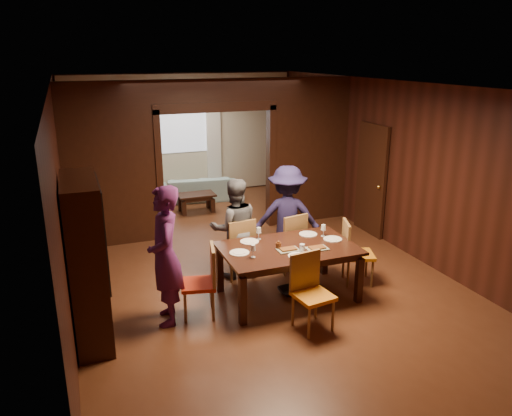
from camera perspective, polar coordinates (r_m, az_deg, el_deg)
name	(u,v)px	position (r m, az deg, el deg)	size (l,w,h in m)	color
floor	(246,261)	(8.42, -1.15, -6.09)	(9.00, 9.00, 0.00)	#582D19
ceiling	(245,84)	(7.73, -1.29, 14.03)	(5.50, 9.00, 0.02)	silver
room_walls	(212,152)	(9.69, -5.00, 6.34)	(5.52, 9.01, 2.90)	black
person_purple	(165,256)	(6.39, -10.33, -5.42)	(0.66, 0.43, 1.82)	#551D55
person_grey	(234,228)	(7.62, -2.48, -2.35)	(0.76, 0.59, 1.56)	#505157
person_navy	(287,217)	(7.97, 3.57, -1.05)	(1.08, 0.62, 1.67)	#1C173A
sofa	(198,188)	(11.87, -6.61, 2.27)	(1.90, 0.74, 0.55)	#98C1C7
serving_bowl	(291,242)	(7.03, 4.02, -3.95)	(0.34, 0.34, 0.08)	black
dining_table	(288,272)	(7.13, 3.67, -7.30)	(1.87, 1.16, 0.76)	black
coffee_table	(196,203)	(11.00, -6.82, 0.61)	(0.80, 0.50, 0.40)	black
chair_left	(198,282)	(6.63, -6.64, -8.39)	(0.44, 0.44, 0.97)	red
chair_right	(358,252)	(7.65, 11.63, -5.00)	(0.44, 0.44, 0.97)	orange
chair_far_l	(237,247)	(7.70, -2.18, -4.48)	(0.44, 0.44, 0.97)	orange
chair_far_r	(288,241)	(7.94, 3.65, -3.82)	(0.44, 0.44, 0.97)	orange
chair_near	(313,294)	(6.33, 6.58, -9.69)	(0.44, 0.44, 0.97)	orange
hutch	(87,261)	(6.23, -18.80, -5.79)	(0.40, 1.20, 2.00)	black
door_right	(371,180)	(9.68, 13.02, 3.18)	(0.06, 0.90, 2.10)	black
window_far	(182,125)	(12.11, -8.42, 9.37)	(1.20, 0.03, 1.30)	silver
curtain_left	(152,146)	(12.00, -11.80, 6.95)	(0.35, 0.06, 2.40)	white
curtain_right	(214,142)	(12.32, -4.86, 7.52)	(0.35, 0.06, 2.40)	white
plate_left	(239,253)	(6.76, -1.91, -5.12)	(0.27, 0.27, 0.01)	white
plate_far_l	(250,241)	(7.14, -0.74, -3.85)	(0.27, 0.27, 0.01)	white
plate_far_r	(308,234)	(7.46, 5.97, -2.99)	(0.27, 0.27, 0.01)	white
plate_right	(333,239)	(7.32, 8.76, -3.52)	(0.27, 0.27, 0.01)	silver
plate_near	(298,256)	(6.67, 4.84, -5.49)	(0.27, 0.27, 0.01)	white
platter_a	(288,249)	(6.85, 3.71, -4.74)	(0.30, 0.20, 0.04)	gray
platter_b	(317,248)	(6.93, 7.00, -4.55)	(0.30, 0.20, 0.04)	gray
wineglass_left	(253,251)	(6.59, -0.34, -4.95)	(0.08, 0.08, 0.18)	silver
wineglass_far	(259,233)	(7.21, 0.32, -2.92)	(0.08, 0.08, 0.18)	white
wineglass_right	(323,230)	(7.39, 7.70, -2.56)	(0.08, 0.08, 0.18)	silver
tumbler	(302,249)	(6.74, 5.29, -4.69)	(0.07, 0.07, 0.14)	silver
condiment_jar	(278,245)	(6.89, 2.58, -4.26)	(0.08, 0.08, 0.11)	#532913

